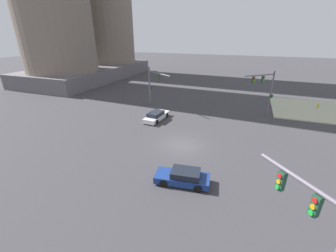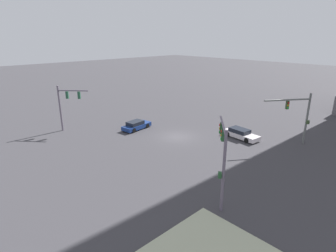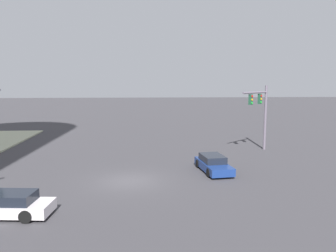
# 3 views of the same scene
# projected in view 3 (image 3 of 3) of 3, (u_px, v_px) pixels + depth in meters

# --- Properties ---
(ground_plane) EXTENTS (224.82, 224.82, 0.00)m
(ground_plane) POSITION_uv_depth(u_px,v_px,m) (129.00, 181.00, 22.75)
(ground_plane) COLOR #3A393D
(traffic_signal_opposite_side) EXTENTS (3.25, 2.92, 6.25)m
(traffic_signal_opposite_side) POSITION_uv_depth(u_px,v_px,m) (261.00, 108.00, 32.02)
(traffic_signal_opposite_side) COLOR slate
(traffic_signal_opposite_side) RESTS_ON ground
(sedan_car_approaching) EXTENTS (2.25, 4.49, 1.21)m
(sedan_car_approaching) POSITION_uv_depth(u_px,v_px,m) (213.00, 164.00, 25.08)
(sedan_car_approaching) COLOR navy
(sedan_car_approaching) RESTS_ON ground
(sedan_car_waiting_far) EXTENTS (4.92, 2.20, 1.21)m
(sedan_car_waiting_far) POSITION_uv_depth(u_px,v_px,m) (5.00, 205.00, 16.81)
(sedan_car_waiting_far) COLOR silver
(sedan_car_waiting_far) RESTS_ON ground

